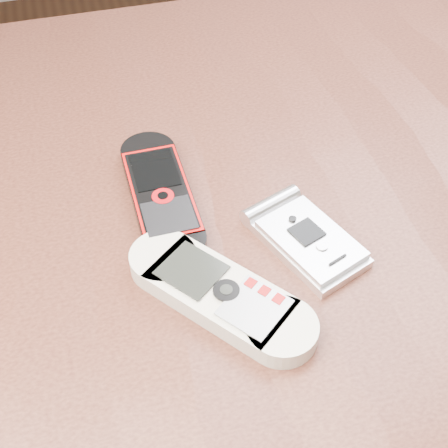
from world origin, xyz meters
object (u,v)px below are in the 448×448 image
(nokia_white, at_px, (220,294))
(motorola_razr, at_px, (308,240))
(table, at_px, (219,307))
(nokia_black_red, at_px, (161,195))

(nokia_white, distance_m, motorola_razr, 0.09)
(table, bearing_deg, motorola_razr, -26.61)
(nokia_black_red, height_order, motorola_razr, same)
(table, xyz_separation_m, motorola_razr, (0.07, -0.03, 0.11))
(table, relative_size, nokia_black_red, 7.33)
(table, bearing_deg, nokia_white, -104.18)
(nokia_black_red, bearing_deg, table, -53.03)
(table, relative_size, motorola_razr, 11.27)
(motorola_razr, bearing_deg, table, 132.71)
(nokia_white, relative_size, nokia_black_red, 0.99)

